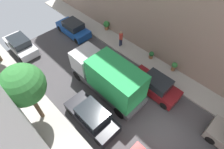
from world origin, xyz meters
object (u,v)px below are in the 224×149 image
(parked_car_left_2, at_px, (92,116))
(parked_car_left_3, at_px, (21,45))
(potted_plant_0, at_px, (151,55))
(parked_car_right_3, at_px, (73,29))
(pedestrian, at_px, (121,38))
(street_tree_2, at_px, (23,85))
(parked_car_right_2, at_px, (155,85))
(potted_plant_3, at_px, (106,25))
(delivery_truck, at_px, (108,77))
(potted_plant_1, at_px, (174,66))

(parked_car_left_2, bearing_deg, parked_car_left_3, 90.00)
(parked_car_left_3, relative_size, potted_plant_0, 5.83)
(parked_car_left_3, xyz_separation_m, parked_car_right_3, (5.40, -1.44, 0.00))
(pedestrian, bearing_deg, parked_car_left_2, -150.21)
(parked_car_right_3, distance_m, street_tree_2, 10.72)
(street_tree_2, bearing_deg, parked_car_left_2, -49.59)
(parked_car_right_2, bearing_deg, parked_car_left_2, 164.48)
(parked_car_left_2, height_order, potted_plant_0, parked_car_left_2)
(potted_plant_0, distance_m, potted_plant_3, 6.42)
(potted_plant_3, bearing_deg, parked_car_right_2, -108.92)
(street_tree_2, bearing_deg, delivery_truck, -18.54)
(delivery_truck, distance_m, potted_plant_1, 6.35)
(pedestrian, distance_m, street_tree_2, 10.45)
(parked_car_left_3, xyz_separation_m, parked_car_right_2, (5.40, -12.39, 0.00))
(delivery_truck, bearing_deg, parked_car_right_2, -44.08)
(parked_car_left_2, height_order, parked_car_left_3, same)
(parked_car_left_3, relative_size, pedestrian, 2.44)
(potted_plant_0, relative_size, potted_plant_1, 0.83)
(parked_car_left_3, relative_size, delivery_truck, 0.64)
(parked_car_left_3, bearing_deg, pedestrian, -41.07)
(parked_car_right_2, bearing_deg, potted_plant_3, 71.08)
(potted_plant_1, bearing_deg, parked_car_left_2, 170.43)
(parked_car_right_2, relative_size, delivery_truck, 0.64)
(parked_car_right_2, height_order, potted_plant_3, parked_car_right_2)
(parked_car_right_3, bearing_deg, potted_plant_3, -34.14)
(parked_car_left_2, bearing_deg, parked_car_right_2, -15.52)
(parked_car_left_2, distance_m, street_tree_2, 4.89)
(parked_car_left_2, relative_size, delivery_truck, 0.64)
(parked_car_left_3, xyz_separation_m, pedestrian, (7.54, -6.57, 0.35))
(parked_car_right_3, xyz_separation_m, delivery_truck, (-2.70, -8.34, 1.07))
(parked_car_right_2, height_order, street_tree_2, street_tree_2)
(street_tree_2, height_order, potted_plant_3, street_tree_2)
(parked_car_left_2, height_order, parked_car_right_2, same)
(delivery_truck, bearing_deg, pedestrian, 33.48)
(parked_car_left_3, relative_size, parked_car_right_3, 1.00)
(parked_car_right_2, distance_m, delivery_truck, 3.91)
(parked_car_right_2, relative_size, parked_car_right_3, 1.00)
(parked_car_right_2, relative_size, potted_plant_0, 5.83)
(parked_car_right_2, xyz_separation_m, parked_car_right_3, (0.00, 10.95, 0.00))
(parked_car_left_2, height_order, parked_car_right_3, same)
(parked_car_left_3, height_order, parked_car_right_3, same)
(parked_car_left_2, relative_size, potted_plant_1, 4.82)
(potted_plant_1, bearing_deg, delivery_truck, 156.09)
(pedestrian, relative_size, street_tree_2, 0.34)
(pedestrian, height_order, street_tree_2, street_tree_2)
(parked_car_right_3, relative_size, potted_plant_1, 4.82)
(delivery_truck, bearing_deg, potted_plant_3, 47.50)
(parked_car_left_3, height_order, street_tree_2, street_tree_2)
(parked_car_left_2, bearing_deg, pedestrian, 29.79)
(parked_car_left_3, xyz_separation_m, potted_plant_1, (8.41, -12.31, -0.08))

